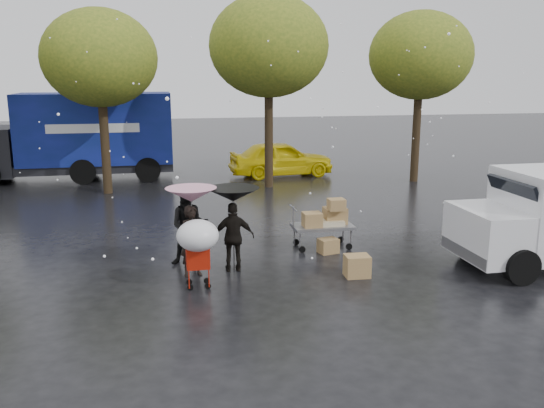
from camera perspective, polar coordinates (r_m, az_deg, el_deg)
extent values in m
plane|color=black|center=(12.30, -2.78, -7.59)|extent=(90.00, 90.00, 0.00)
imported|color=black|center=(12.46, -7.87, -3.65)|extent=(0.65, 0.53, 1.55)
imported|color=black|center=(13.15, -8.17, -2.18)|extent=(0.95, 0.78, 1.82)
imported|color=black|center=(12.68, -3.81, -3.29)|extent=(0.93, 0.44, 1.55)
cylinder|color=#4C4C4C|center=(12.43, -7.89, -3.13)|extent=(0.02, 0.02, 1.79)
cone|color=#CD5483|center=(12.22, -8.02, 0.91)|extent=(1.08, 1.08, 0.30)
sphere|color=#4C4C4C|center=(12.21, -8.02, 1.05)|extent=(0.06, 0.06, 0.06)
cylinder|color=#4C4C4C|center=(12.65, -3.82, -2.89)|extent=(0.02, 0.02, 1.73)
cone|color=black|center=(12.44, -3.88, 0.94)|extent=(1.14, 1.14, 0.30)
sphere|color=#4C4C4C|center=(12.44, -3.88, 1.07)|extent=(0.06, 0.06, 0.06)
cube|color=slate|center=(14.43, 5.02, -2.22)|extent=(1.50, 0.80, 0.08)
cylinder|color=slate|center=(14.18, 2.14, -1.40)|extent=(0.04, 0.04, 0.60)
cube|color=olive|center=(14.57, 6.25, -1.13)|extent=(0.55, 0.45, 0.40)
cube|color=olive|center=(14.21, 3.99, -1.55)|extent=(0.45, 0.40, 0.35)
cube|color=olive|center=(14.24, 6.40, -0.05)|extent=(0.40, 0.35, 0.28)
cube|color=#C8B58B|center=(14.42, 5.22, -1.82)|extent=(0.90, 0.55, 0.12)
cylinder|color=black|center=(14.11, 3.01, -4.52)|extent=(0.16, 0.05, 0.16)
cylinder|color=black|center=(14.71, 2.39, -3.79)|extent=(0.16, 0.05, 0.16)
cylinder|color=black|center=(14.45, 7.64, -4.21)|extent=(0.16, 0.05, 0.16)
cylinder|color=black|center=(15.03, 6.85, -3.51)|extent=(0.16, 0.05, 0.16)
cube|color=red|center=(11.83, -7.37, -5.19)|extent=(0.47, 0.41, 0.45)
cylinder|color=red|center=(11.54, -7.35, -3.73)|extent=(0.42, 0.02, 0.02)
cylinder|color=#4C4C4C|center=(11.56, -7.34, -4.07)|extent=(0.02, 0.02, 0.60)
ellipsoid|color=white|center=(11.50, -7.37, -3.11)|extent=(0.84, 0.84, 0.63)
cylinder|color=black|center=(11.86, -8.11, -8.18)|extent=(0.12, 0.04, 0.12)
cylinder|color=black|center=(12.16, -8.20, -7.65)|extent=(0.12, 0.04, 0.12)
cylinder|color=black|center=(11.88, -6.36, -8.09)|extent=(0.12, 0.04, 0.12)
cylinder|color=black|center=(12.18, -6.49, -7.56)|extent=(0.12, 0.04, 0.12)
cube|color=white|center=(13.55, 20.69, -2.71)|extent=(1.20, 1.95, 1.10)
cube|color=black|center=(13.66, 22.93, 0.89)|extent=(0.37, 1.70, 0.67)
cube|color=slate|center=(13.38, 18.55, -4.53)|extent=(0.12, 1.90, 0.25)
cylinder|color=black|center=(13.03, 23.47, -5.72)|extent=(0.76, 0.28, 0.76)
cylinder|color=black|center=(14.55, 19.25, -3.48)|extent=(0.76, 0.28, 0.76)
cube|color=navy|center=(24.69, -17.02, 7.22)|extent=(6.00, 2.50, 2.80)
cube|color=black|center=(24.99, -19.07, 3.55)|extent=(8.00, 2.30, 0.35)
cube|color=white|center=(23.43, -17.31, 7.17)|extent=(3.50, 0.03, 0.35)
cylinder|color=black|center=(26.68, -25.15, 3.47)|extent=(1.00, 0.30, 1.00)
cylinder|color=black|center=(23.64, -12.18, 3.35)|extent=(1.00, 0.30, 1.00)
cylinder|color=black|center=(25.91, -12.14, 4.17)|extent=(1.00, 0.30, 1.00)
cube|color=olive|center=(12.59, 8.42, -6.09)|extent=(0.54, 0.44, 0.47)
cube|color=olive|center=(14.13, 5.58, -4.13)|extent=(0.52, 0.45, 0.35)
imported|color=yellow|center=(24.46, 0.90, 4.52)|extent=(4.47, 2.06, 1.48)
cylinder|color=black|center=(21.57, -16.28, 6.90)|extent=(0.32, 0.32, 4.48)
ellipsoid|color=#415B1A|center=(21.48, -16.72, 13.70)|extent=(4.00, 4.00, 3.40)
cylinder|color=black|center=(21.88, -0.32, 8.04)|extent=(0.32, 0.32, 4.90)
ellipsoid|color=#415B1A|center=(21.82, -0.33, 15.38)|extent=(4.40, 4.40, 3.74)
cylinder|color=black|center=(23.79, 14.14, 7.70)|extent=(0.32, 0.32, 4.62)
ellipsoid|color=#415B1A|center=(23.71, 14.50, 14.06)|extent=(4.00, 4.00, 3.40)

